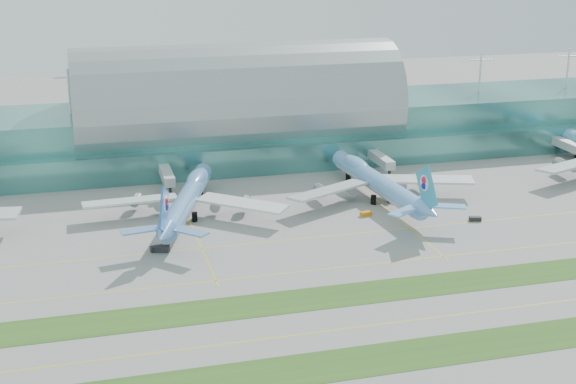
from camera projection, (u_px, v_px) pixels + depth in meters
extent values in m
plane|color=gray|center=(349.00, 299.00, 186.16)|extent=(700.00, 700.00, 0.00)
cube|color=#3D7A75|center=(237.00, 131.00, 302.70)|extent=(340.00, 42.00, 20.00)
cube|color=#3D7A75|center=(251.00, 160.00, 282.15)|extent=(340.00, 8.00, 10.00)
ellipsoid|color=#9EA5A8|center=(236.00, 105.00, 299.65)|extent=(340.00, 46.20, 16.17)
cylinder|color=white|center=(236.00, 84.00, 297.20)|extent=(0.80, 0.80, 16.00)
cube|color=#B2B7B7|center=(166.00, 174.00, 264.27)|extent=(3.50, 22.00, 3.00)
cylinder|color=black|center=(170.00, 193.00, 256.14)|extent=(1.00, 1.00, 4.00)
cube|color=#B2B7B7|center=(379.00, 158.00, 282.68)|extent=(3.50, 22.00, 3.00)
cylinder|color=black|center=(389.00, 176.00, 274.55)|extent=(1.00, 1.00, 4.00)
cube|color=#B2B7B7|center=(566.00, 145.00, 301.08)|extent=(3.50, 22.00, 3.00)
cube|color=#2D591E|center=(395.00, 357.00, 160.39)|extent=(420.00, 12.00, 0.08)
cube|color=#2D591E|center=(346.00, 295.00, 187.99)|extent=(420.00, 12.00, 0.08)
cube|color=yellow|center=(370.00, 326.00, 173.28)|extent=(420.00, 0.35, 0.01)
cube|color=yellow|center=(326.00, 269.00, 202.72)|extent=(420.00, 0.35, 0.01)
cube|color=yellow|center=(302.00, 239.00, 222.96)|extent=(420.00, 0.35, 0.01)
cylinder|color=#5E90CF|center=(187.00, 199.00, 238.52)|extent=(24.00, 56.51, 5.77)
ellipsoid|color=#5E90CF|center=(196.00, 178.00, 253.38)|extent=(10.83, 18.38, 4.11)
cone|color=#5E90CF|center=(204.00, 170.00, 268.05)|extent=(6.96, 6.26, 5.77)
cone|color=#5E90CF|center=(164.00, 234.00, 207.22)|extent=(7.88, 9.69, 5.48)
cube|color=white|center=(130.00, 201.00, 237.92)|extent=(28.28, 8.59, 1.14)
cylinder|color=gray|center=(148.00, 202.00, 243.03)|extent=(4.64, 5.86, 3.16)
cube|color=white|center=(242.00, 203.00, 235.80)|extent=(25.73, 23.53, 1.14)
cylinder|color=gray|center=(231.00, 204.00, 241.44)|extent=(4.64, 5.86, 3.16)
cube|color=blue|center=(164.00, 210.00, 207.20)|extent=(4.46, 11.77, 13.42)
cylinder|color=white|center=(164.00, 204.00, 207.66)|extent=(2.23, 4.50, 4.47)
cylinder|color=black|center=(200.00, 190.00, 260.66)|extent=(1.68, 1.68, 2.79)
cylinder|color=black|center=(176.00, 216.00, 236.46)|extent=(1.68, 1.68, 2.79)
cylinder|color=black|center=(195.00, 217.00, 236.11)|extent=(1.68, 1.68, 2.79)
cylinder|color=#6BA8EC|center=(377.00, 182.00, 254.21)|extent=(10.52, 59.86, 5.96)
ellipsoid|color=#6BA8EC|center=(356.00, 164.00, 268.70)|extent=(7.03, 18.49, 4.24)
cone|color=#6BA8EC|center=(338.00, 157.00, 283.05)|extent=(6.31, 5.25, 5.96)
cone|color=#6BA8EC|center=(429.00, 211.00, 223.65)|extent=(6.31, 9.06, 5.66)
cube|color=silver|center=(329.00, 190.00, 247.15)|extent=(29.04, 19.30, 1.17)
cylinder|color=#95979D|center=(335.00, 190.00, 253.79)|extent=(3.66, 5.52, 3.27)
cube|color=silver|center=(428.00, 180.00, 258.06)|extent=(29.67, 15.61, 1.17)
cylinder|color=#95979D|center=(408.00, 182.00, 261.97)|extent=(3.66, 5.52, 3.27)
cube|color=#2D9EC8|center=(427.00, 189.00, 223.52)|extent=(1.54, 12.64, 13.85)
cylinder|color=white|center=(425.00, 183.00, 223.95)|extent=(1.22, 4.67, 4.61)
cylinder|color=black|center=(348.00, 176.00, 275.90)|extent=(1.73, 1.73, 2.88)
cylinder|color=black|center=(373.00, 200.00, 251.20)|extent=(1.73, 1.73, 2.88)
cylinder|color=black|center=(390.00, 198.00, 253.02)|extent=(1.73, 1.73, 2.88)
cone|color=#61A9D6|center=(564.00, 135.00, 312.13)|extent=(6.70, 5.46, 6.57)
cube|color=silver|center=(574.00, 164.00, 273.31)|extent=(32.56, 18.62, 1.29)
cylinder|color=gray|center=(576.00, 165.00, 280.34)|extent=(3.75, 5.92, 3.60)
cube|color=black|center=(162.00, 249.00, 213.47)|extent=(4.24, 2.87, 1.68)
cube|color=black|center=(157.00, 249.00, 213.81)|extent=(3.83, 2.32, 1.55)
cube|color=#CD730C|center=(366.00, 214.00, 240.93)|extent=(3.72, 2.43, 1.32)
cube|color=black|center=(475.00, 219.00, 236.65)|extent=(3.79, 2.47, 1.32)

